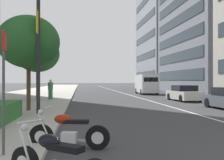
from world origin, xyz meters
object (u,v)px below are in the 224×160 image
car_lead_in_lane (184,94)px  street_lamp_with_banners (47,14)px  delivery_van_ahead (146,84)px  parking_sign_by_curb (4,80)px  street_tree_far_plaza (37,54)px  motorcycle_nearest_camera (68,133)px  pedestrian_on_plaza (50,89)px  street_tree_near_plaza_corner (29,42)px

car_lead_in_lane → street_lamp_with_banners: 14.88m
delivery_van_ahead → car_lead_in_lane: bearing=-177.0°
parking_sign_by_curb → street_tree_far_plaza: size_ratio=0.49×
motorcycle_nearest_camera → pedestrian_on_plaza: 17.32m
delivery_van_ahead → pedestrian_on_plaza: size_ratio=3.14×
delivery_van_ahead → street_tree_near_plaza_corner: street_tree_near_plaza_corner is taller
street_lamp_with_banners → street_tree_near_plaza_corner: bearing=36.0°
motorcycle_nearest_camera → parking_sign_by_curb: (-0.98, 1.36, 1.37)m
car_lead_in_lane → parking_sign_by_curb: (-16.93, 10.74, 1.15)m
street_tree_far_plaza → street_tree_near_plaza_corner: bearing=-174.3°
car_lead_in_lane → street_tree_near_plaza_corner: 14.54m
motorcycle_nearest_camera → street_tree_near_plaza_corner: size_ratio=0.40×
street_tree_near_plaza_corner → motorcycle_nearest_camera: bearing=-163.1°
motorcycle_nearest_camera → street_tree_far_plaza: 18.09m
street_lamp_with_banners → street_tree_near_plaza_corner: size_ratio=1.58×
parking_sign_by_curb → street_tree_far_plaza: 18.61m
delivery_van_ahead → pedestrian_on_plaza: bearing=136.2°
delivery_van_ahead → parking_sign_by_curb: 31.14m
delivery_van_ahead → pedestrian_on_plaza: delivery_van_ahead is taller
street_tree_near_plaza_corner → car_lead_in_lane: bearing=-57.0°
pedestrian_on_plaza → delivery_van_ahead: bearing=71.8°
delivery_van_ahead → street_tree_far_plaza: 16.85m
street_lamp_with_banners → street_tree_near_plaza_corner: (1.59, 1.15, -1.19)m
car_lead_in_lane → parking_sign_by_curb: 20.08m
motorcycle_nearest_camera → street_tree_far_plaza: street_tree_far_plaza is taller
motorcycle_nearest_camera → delivery_van_ahead: size_ratio=0.39×
parking_sign_by_curb → street_lamp_with_banners: street_lamp_with_banners is taller
motorcycle_nearest_camera → car_lead_in_lane: bearing=-108.2°
parking_sign_by_curb → delivery_van_ahead: bearing=-19.5°
parking_sign_by_curb → pedestrian_on_plaza: size_ratio=1.59×
car_lead_in_lane → street_lamp_with_banners: size_ratio=0.51×
motorcycle_nearest_camera → delivery_van_ahead: delivery_van_ahead is taller
car_lead_in_lane → street_tree_far_plaza: (1.42, 12.79, 3.51)m
car_lead_in_lane → parking_sign_by_curb: size_ratio=1.53×
delivery_van_ahead → street_lamp_with_banners: size_ratio=0.66×
street_tree_far_plaza → pedestrian_on_plaza: 3.34m
street_lamp_with_banners → street_tree_far_plaza: bearing=10.9°
pedestrian_on_plaza → motorcycle_nearest_camera: bearing=-55.4°
delivery_van_ahead → parking_sign_by_curb: (-29.34, 10.41, 0.41)m
car_lead_in_lane → pedestrian_on_plaza: 11.71m
parking_sign_by_curb → street_tree_far_plaza: (18.34, 2.05, 2.36)m
street_lamp_with_banners → delivery_van_ahead: bearing=-25.6°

